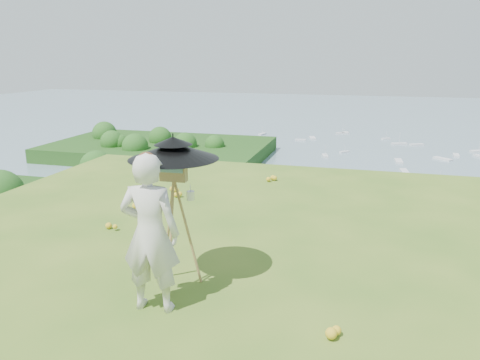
% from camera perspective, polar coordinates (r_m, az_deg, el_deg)
% --- Properties ---
extents(ground, '(14.00, 14.00, 0.00)m').
position_cam_1_polar(ground, '(6.05, 8.41, -13.76)').
color(ground, '#3E691E').
rests_on(ground, ground).
extents(shoreline_tier, '(170.00, 28.00, 8.00)m').
position_cam_1_polar(shoreline_tier, '(89.21, 13.73, -11.38)').
color(shoreline_tier, gray).
rests_on(shoreline_tier, bay_water).
extents(bay_water, '(700.00, 700.00, 0.00)m').
position_cam_1_polar(bay_water, '(248.04, 15.16, 5.86)').
color(bay_water, slate).
rests_on(bay_water, ground).
extents(peninsula, '(90.00, 60.00, 12.00)m').
position_cam_1_polar(peninsula, '(180.05, -9.73, 4.51)').
color(peninsula, '#183D10').
rests_on(peninsula, bay_water).
extents(slope_trees, '(110.00, 50.00, 6.00)m').
position_cam_1_polar(slope_trees, '(44.08, 13.49, -9.45)').
color(slope_trees, '#1A5319').
rests_on(slope_trees, forest_slope).
extents(harbor_town, '(110.00, 22.00, 5.00)m').
position_cam_1_polar(harbor_town, '(86.57, 13.99, -7.51)').
color(harbor_town, silver).
rests_on(harbor_town, shoreline_tier).
extents(moored_boats, '(140.00, 140.00, 0.70)m').
position_cam_1_polar(moored_boats, '(170.75, 10.65, 2.31)').
color(moored_boats, silver).
rests_on(moored_boats, bay_water).
extents(wildflowers, '(10.00, 10.50, 0.12)m').
position_cam_1_polar(wildflowers, '(6.24, 8.72, -12.20)').
color(wildflowers, gold).
rests_on(wildflowers, ground).
extents(painter, '(0.73, 0.51, 1.88)m').
position_cam_1_polar(painter, '(5.42, -10.90, -6.42)').
color(painter, beige).
rests_on(painter, ground).
extents(field_easel, '(0.68, 0.68, 1.74)m').
position_cam_1_polar(field_easel, '(5.94, -7.88, -5.05)').
color(field_easel, olive).
rests_on(field_easel, ground).
extents(sun_umbrella, '(1.30, 1.30, 0.55)m').
position_cam_1_polar(sun_umbrella, '(5.74, -8.10, 2.94)').
color(sun_umbrella, black).
rests_on(sun_umbrella, field_easel).
extents(painter_cap, '(0.26, 0.29, 0.10)m').
position_cam_1_polar(painter_cap, '(5.17, -11.38, 2.74)').
color(painter_cap, pink).
rests_on(painter_cap, painter).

